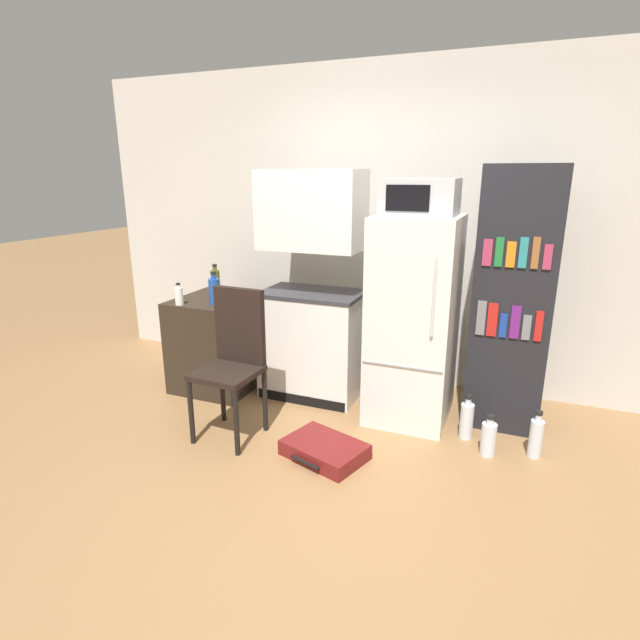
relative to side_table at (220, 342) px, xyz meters
The scene contains 16 objects.
ground_plane 1.93m from the side_table, 40.62° to the right, with size 24.00×24.00×0.00m, color olive.
wall_back 2.04m from the side_table, 25.20° to the left, with size 6.40×0.10×2.67m.
side_table is the anchor object (origin of this frame).
kitchen_hutch 0.93m from the side_table, ahead, with size 0.80×0.51×1.82m.
refrigerator 1.69m from the side_table, ahead, with size 0.58×0.68×1.51m.
microwave 2.07m from the side_table, ahead, with size 0.50×0.40×0.25m.
bookshelf 2.37m from the side_table, ahead, with size 0.52×0.39×1.85m.
bottle_ketchup_red 0.58m from the side_table, 127.45° to the left, with size 0.06×0.06×0.18m.
bottle_blue_soda 0.55m from the side_table, 62.39° to the right, with size 0.09×0.09×0.27m.
bottle_olive_oil 0.54m from the side_table, 127.15° to the left, with size 0.08×0.08×0.25m.
bottle_milk_white 0.58m from the side_table, 115.33° to the right, with size 0.07×0.07×0.18m.
chair 0.91m from the side_table, 50.09° to the right, with size 0.42×0.42×1.04m.
suitcase_large_flat 1.53m from the side_table, 31.06° to the right, with size 0.59×0.49×0.10m.
water_bottle_front 2.12m from the side_table, ahead, with size 0.09×0.09×0.33m.
water_bottle_middle 2.30m from the side_table, ahead, with size 0.10×0.10×0.28m.
water_bottle_back 2.57m from the side_table, ahead, with size 0.09×0.09×0.33m.
Camera 1 is at (0.90, -2.22, 1.78)m, focal length 28.00 mm.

